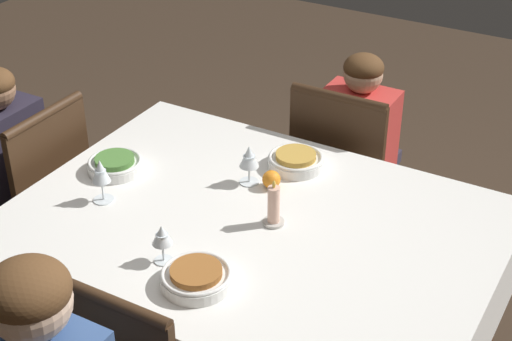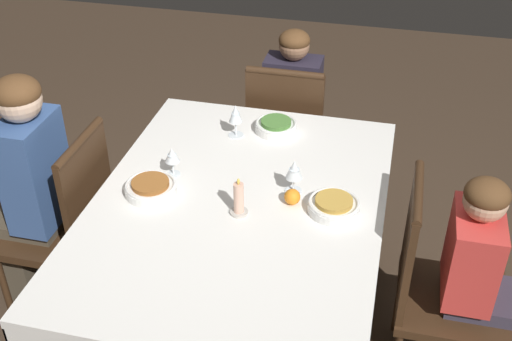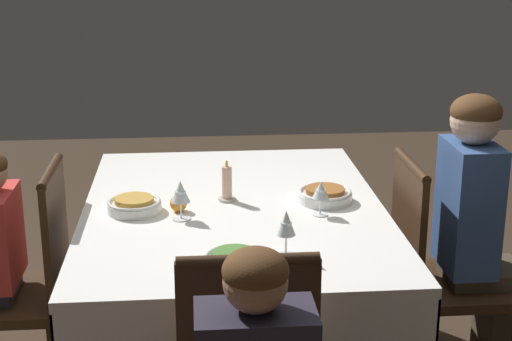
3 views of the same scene
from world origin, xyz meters
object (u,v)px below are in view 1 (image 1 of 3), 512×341
bowl_south (296,160)px  candle_centerpiece (274,208)px  person_child_red (363,148)px  dining_table (253,243)px  person_child_dark (0,176)px  wine_glass_south (249,158)px  chair_east (35,203)px  chair_south (346,177)px  bowl_east (115,164)px  bowl_north (196,277)px  wine_glass_east (101,173)px  wine_glass_north (162,236)px  orange_fruit (271,179)px

bowl_south → candle_centerpiece: (-0.10, 0.35, 0.03)m
bowl_south → person_child_red: bearing=-92.4°
dining_table → person_child_dark: size_ratio=1.47×
person_child_red → wine_glass_south: 0.84m
chair_east → candle_centerpiece: (-1.07, -0.01, 0.32)m
chair_east → chair_south: bearing=128.5°
person_child_red → bowl_east: person_child_red is taller
dining_table → chair_south: chair_south is taller
bowl_north → dining_table: bearing=-87.2°
person_child_red → candle_centerpiece: size_ratio=6.19×
chair_east → wine_glass_east: size_ratio=5.96×
bowl_north → wine_glass_south: (0.15, -0.56, 0.07)m
bowl_north → wine_glass_south: wine_glass_south is taller
bowl_east → candle_centerpiece: bearing=179.3°
chair_south → person_child_dark: bearing=34.2°
person_child_dark → person_child_red: size_ratio=1.04×
bowl_north → bowl_south: same height
dining_table → chair_south: bearing=-89.2°
chair_east → chair_south: (-0.99, -0.79, 0.00)m
chair_south → candle_centerpiece: 0.85m
wine_glass_south → candle_centerpiece: bearing=137.4°
wine_glass_north → candle_centerpiece: size_ratio=0.79×
bowl_east → bowl_south: (-0.55, -0.34, -0.00)m
wine_glass_north → bowl_east: bearing=-37.1°
chair_south → wine_glass_north: (0.12, 1.11, 0.35)m
chair_south → person_child_red: 0.18m
bowl_north → candle_centerpiece: 0.38m
dining_table → chair_south: 0.82m
dining_table → candle_centerpiece: (-0.06, -0.02, 0.15)m
wine_glass_south → chair_east: bearing=12.2°
bowl_east → orange_fruit: size_ratio=3.04×
person_child_dark → candle_centerpiece: size_ratio=6.46×
bowl_south → orange_fruit: bearing=86.6°
candle_centerpiece → dining_table: bearing=19.0°
chair_south → person_child_red: size_ratio=0.93×
bowl_north → wine_glass_east: 0.57m
wine_glass_north → bowl_south: wine_glass_north is taller
wine_glass_north → wine_glass_east: size_ratio=0.82×
bowl_south → candle_centerpiece: size_ratio=1.24×
person_child_red → wine_glass_south: (0.12, 0.77, 0.31)m
wine_glass_north → wine_glass_south: size_ratio=0.88×
wine_glass_south → candle_centerpiece: candle_centerpiece is taller
chair_south → candle_centerpiece: size_ratio=5.76×
chair_east → wine_glass_north: chair_east is taller
dining_table → bowl_south: bowl_south is taller
bowl_north → wine_glass_east: (0.52, -0.22, 0.08)m
person_child_dark → wine_glass_north: person_child_dark is taller
wine_glass_north → orange_fruit: size_ratio=2.01×
person_child_dark → bowl_south: 1.21m
bowl_east → wine_glass_south: 0.49m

